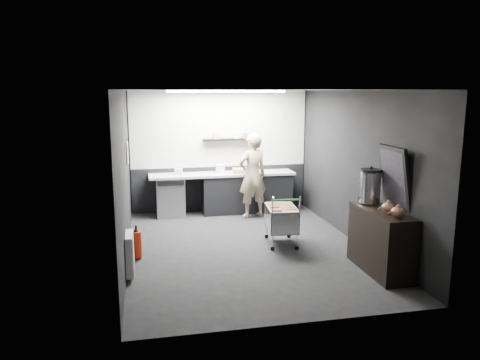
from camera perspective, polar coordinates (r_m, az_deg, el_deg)
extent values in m
plane|color=black|center=(8.22, 0.74, -8.25)|extent=(5.50, 5.50, 0.00)
plane|color=silver|center=(7.76, 0.79, 10.93)|extent=(5.50, 5.50, 0.00)
plane|color=black|center=(10.55, -2.47, 3.56)|extent=(5.50, 0.00, 5.50)
plane|color=black|center=(5.29, 7.24, -3.92)|extent=(5.50, 0.00, 5.50)
plane|color=black|center=(7.70, -13.92, 0.52)|extent=(0.00, 5.50, 5.50)
plane|color=black|center=(8.53, 14.00, 1.50)|extent=(0.00, 5.50, 5.50)
cube|color=beige|center=(10.48, -2.48, 6.25)|extent=(3.95, 0.02, 1.70)
cube|color=black|center=(10.67, -2.42, -0.99)|extent=(3.95, 0.02, 1.00)
cube|color=black|center=(10.43, -1.28, 4.97)|extent=(1.20, 0.22, 0.04)
cylinder|color=silver|center=(10.77, 4.96, 7.95)|extent=(0.20, 0.03, 0.20)
cube|color=silver|center=(8.96, -13.57, 3.24)|extent=(0.02, 0.30, 0.40)
cube|color=red|center=(8.95, -13.55, 3.69)|extent=(0.02, 0.22, 0.10)
cube|color=silver|center=(7.08, -13.31, -8.74)|extent=(0.10, 0.50, 0.60)
cube|color=white|center=(9.58, -1.65, 10.74)|extent=(2.40, 0.20, 0.04)
cube|color=black|center=(10.49, 0.83, -1.60)|extent=(2.00, 0.56, 0.85)
cube|color=#ACABA7|center=(10.30, -2.15, 0.71)|extent=(3.20, 0.60, 0.05)
cube|color=#9EA0A5|center=(10.27, -8.48, -2.00)|extent=(0.60, 0.58, 0.85)
cube|color=black|center=(9.90, -8.43, -0.38)|extent=(0.56, 0.02, 0.10)
imported|color=beige|center=(9.98, 1.55, 0.55)|extent=(0.75, 0.60, 1.81)
cube|color=silver|center=(8.37, 5.04, -5.92)|extent=(0.58, 0.82, 0.02)
cube|color=silver|center=(8.25, 3.47, -4.74)|extent=(0.11, 0.77, 0.41)
cube|color=silver|center=(8.38, 6.63, -4.54)|extent=(0.11, 0.77, 0.41)
cube|color=silver|center=(7.97, 5.84, -5.34)|extent=(0.50, 0.08, 0.41)
cube|color=silver|center=(8.66, 4.35, -4.00)|extent=(0.50, 0.08, 0.41)
cylinder|color=silver|center=(8.03, 4.30, -7.58)|extent=(0.02, 0.02, 0.27)
cylinder|color=silver|center=(8.15, 7.14, -7.35)|extent=(0.02, 0.02, 0.27)
cylinder|color=silver|center=(8.66, 3.04, -6.18)|extent=(0.02, 0.02, 0.27)
cylinder|color=silver|center=(8.78, 5.69, -5.99)|extent=(0.02, 0.02, 0.27)
cylinder|color=#268B2B|center=(7.80, 6.03, -2.43)|extent=(0.50, 0.09, 0.03)
cube|color=#8F5E3C|center=(8.37, 4.17, -4.61)|extent=(0.25, 0.29, 0.34)
cube|color=#8F5E3C|center=(8.26, 6.12, -4.99)|extent=(0.23, 0.27, 0.31)
cylinder|color=black|center=(8.07, 4.28, -8.37)|extent=(0.08, 0.04, 0.07)
cylinder|color=black|center=(8.70, 3.03, -6.92)|extent=(0.08, 0.04, 0.07)
cylinder|color=black|center=(8.19, 7.12, -8.14)|extent=(0.08, 0.04, 0.07)
cylinder|color=black|center=(8.81, 5.67, -6.73)|extent=(0.08, 0.04, 0.07)
cube|color=black|center=(7.36, 16.78, -7.15)|extent=(0.47, 1.27, 0.95)
cylinder|color=silver|center=(7.53, 15.57, -0.85)|extent=(0.32, 0.32, 0.49)
cylinder|color=black|center=(7.49, 15.67, 1.13)|extent=(0.32, 0.32, 0.04)
sphere|color=black|center=(7.48, 15.69, 1.45)|extent=(0.05, 0.05, 0.05)
ellipsoid|color=brown|center=(7.07, 17.64, -3.20)|extent=(0.19, 0.19, 0.15)
ellipsoid|color=brown|center=(6.85, 18.71, -3.71)|extent=(0.19, 0.19, 0.15)
cube|color=black|center=(7.27, 18.36, 0.27)|extent=(0.21, 0.74, 0.94)
cube|color=black|center=(7.26, 18.19, 0.27)|extent=(0.15, 0.63, 0.81)
cylinder|color=#AD220B|center=(7.80, -12.48, -7.68)|extent=(0.16, 0.16, 0.44)
cone|color=black|center=(7.72, -12.55, -5.96)|extent=(0.11, 0.11, 0.07)
cylinder|color=black|center=(7.71, -12.57, -5.65)|extent=(0.03, 0.03, 0.07)
cube|color=#A77E59|center=(10.33, 0.46, 1.15)|extent=(0.49, 0.39, 0.09)
cylinder|color=white|center=(10.27, -2.41, 1.37)|extent=(0.20, 0.20, 0.20)
cube|color=silver|center=(10.12, -7.52, 0.98)|extent=(0.18, 0.16, 0.14)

